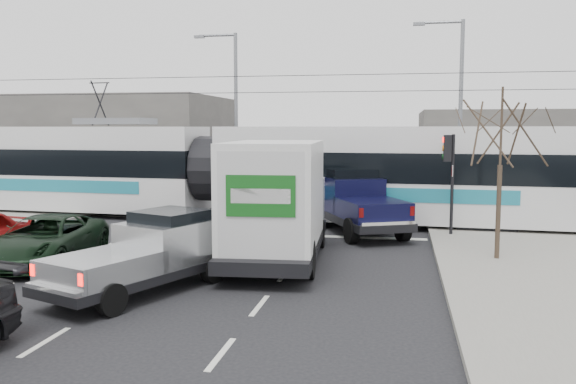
% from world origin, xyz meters
% --- Properties ---
extents(ground, '(120.00, 120.00, 0.00)m').
position_xyz_m(ground, '(0.00, 0.00, 0.00)').
color(ground, black).
rests_on(ground, ground).
extents(sidewalk_right, '(6.00, 60.00, 0.15)m').
position_xyz_m(sidewalk_right, '(9.00, 0.00, 0.07)').
color(sidewalk_right, gray).
rests_on(sidewalk_right, ground).
extents(rails, '(60.00, 1.60, 0.03)m').
position_xyz_m(rails, '(0.00, 10.00, 0.01)').
color(rails, '#33302D').
rests_on(rails, ground).
extents(building_left, '(14.00, 10.00, 6.00)m').
position_xyz_m(building_left, '(-14.00, 22.00, 3.00)').
color(building_left, slate).
rests_on(building_left, ground).
extents(building_right, '(12.00, 10.00, 5.00)m').
position_xyz_m(building_right, '(12.00, 24.00, 2.50)').
color(building_right, slate).
rests_on(building_right, ground).
extents(bare_tree, '(2.40, 2.40, 5.00)m').
position_xyz_m(bare_tree, '(7.60, 2.50, 3.79)').
color(bare_tree, '#47382B').
rests_on(bare_tree, ground).
extents(traffic_signal, '(0.44, 0.44, 3.60)m').
position_xyz_m(traffic_signal, '(6.47, 6.50, 2.74)').
color(traffic_signal, black).
rests_on(traffic_signal, ground).
extents(street_lamp_near, '(2.38, 0.25, 9.00)m').
position_xyz_m(street_lamp_near, '(7.31, 14.00, 5.11)').
color(street_lamp_near, slate).
rests_on(street_lamp_near, ground).
extents(street_lamp_far, '(2.38, 0.25, 9.00)m').
position_xyz_m(street_lamp_far, '(-4.19, 16.00, 5.11)').
color(street_lamp_far, slate).
rests_on(street_lamp_far, ground).
extents(catenary, '(60.00, 0.20, 7.00)m').
position_xyz_m(catenary, '(0.00, 10.00, 3.88)').
color(catenary, black).
rests_on(catenary, ground).
extents(tram, '(29.51, 4.95, 6.00)m').
position_xyz_m(tram, '(-3.40, 9.47, 2.13)').
color(tram, silver).
rests_on(tram, ground).
extents(silver_pickup, '(3.62, 5.50, 1.90)m').
position_xyz_m(silver_pickup, '(-1.21, -2.15, 0.94)').
color(silver_pickup, black).
rests_on(silver_pickup, ground).
extents(box_truck, '(2.91, 7.32, 3.59)m').
position_xyz_m(box_truck, '(1.21, 1.46, 1.77)').
color(box_truck, black).
rests_on(box_truck, ground).
extents(navy_pickup, '(4.22, 6.01, 2.39)m').
position_xyz_m(navy_pickup, '(3.11, 7.14, 1.18)').
color(navy_pickup, black).
rests_on(navy_pickup, ground).
extents(green_car, '(2.87, 5.23, 1.39)m').
position_xyz_m(green_car, '(-5.51, 0.09, 0.69)').
color(green_car, black).
rests_on(green_car, ground).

